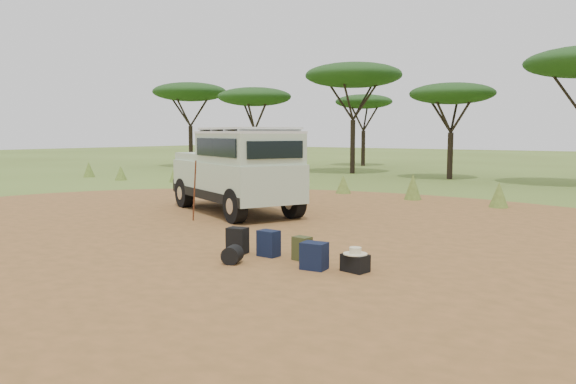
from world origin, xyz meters
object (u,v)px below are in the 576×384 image
Objects in this scene: backpack_black at (237,241)px; duffel_navy at (314,256)px; walking_staff at (194,191)px; safari_vehicle at (237,172)px; backpack_navy at (269,244)px; hard_case at (355,263)px; backpack_olive at (302,249)px.

backpack_black is 1.08× the size of duffel_navy.
backpack_black is (3.46, -2.34, -0.55)m from walking_staff.
safari_vehicle is at bearing 119.38° from backpack_black.
walking_staff is at bearing 147.34° from duffel_navy.
backpack_black is at bearing -25.65° from safari_vehicle.
hard_case is at bearing -1.26° from backpack_navy.
safari_vehicle reaches higher than duffel_navy.
safari_vehicle is at bearing 146.90° from backpack_olive.
safari_vehicle is 10.60× the size of backpack_black.
backpack_olive is (4.80, -2.11, -0.59)m from walking_staff.
walking_staff is at bearing 168.64° from hard_case.
backpack_navy reaches higher than backpack_olive.
backpack_olive is 1.04× the size of hard_case.
backpack_navy is (4.10, -2.20, -0.56)m from walking_staff.
walking_staff is 6.45m from hard_case.
backpack_navy is (0.64, 0.14, -0.01)m from backpack_black.
duffel_navy is at bearing -17.56° from backpack_black.
backpack_navy is at bearing 156.83° from duffel_navy.
safari_vehicle is 3.26× the size of walking_staff.
hard_case is (6.11, -4.16, -1.04)m from safari_vehicle.
walking_staff is 4.68m from backpack_navy.
walking_staff is at bearing -62.28° from safari_vehicle.
backpack_navy is at bearing 1.42° from backpack_black.
walking_staff is 5.95m from duffel_navy.
hard_case is (2.53, 0.05, -0.10)m from backpack_black.
backpack_black is 1.90m from duffel_navy.
walking_staff is 3.25× the size of backpack_black.
safari_vehicle is 5.60m from backpack_black.
duffel_navy is at bearing -14.37° from backpack_navy.
safari_vehicle is at bearing 137.81° from backpack_navy.
backpack_navy is at bearing -87.21° from walking_staff.
safari_vehicle is at bearing 34.74° from walking_staff.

